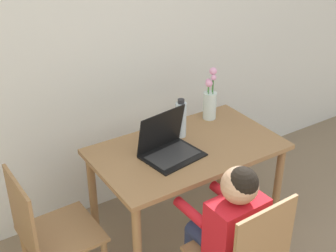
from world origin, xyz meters
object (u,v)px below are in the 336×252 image
Objects in this scene: chair_spare at (50,235)px; person_seated at (229,220)px; flower_vase at (210,101)px; laptop at (168,145)px; water_bottle at (181,119)px.

person_seated reaches higher than chair_spare.
chair_spare is 0.98m from person_seated.
person_seated is at bearing -129.41° from chair_spare.
flower_vase reaches higher than person_seated.
chair_spare is 2.34× the size of laptop.
laptop is 0.54m from flower_vase.
person_seated is at bearing -104.00° from water_bottle.
water_bottle is at bearing -106.11° from person_seated.
flower_vase is at bearing 17.66° from water_bottle.
person_seated is at bearing -120.68° from flower_vase.
flower_vase is (0.47, 0.80, 0.24)m from person_seated.
water_bottle is at bearing -84.76° from chair_spare.
water_bottle is (-0.30, -0.09, -0.01)m from flower_vase.
person_seated is 3.84× the size of water_bottle.
water_bottle is at bearing -162.34° from flower_vase.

